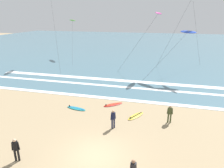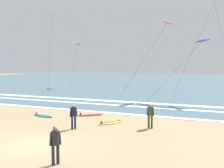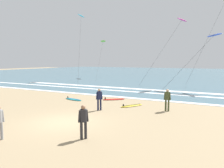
# 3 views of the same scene
# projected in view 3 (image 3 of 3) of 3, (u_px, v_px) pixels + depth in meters

# --- Properties ---
(ground_plane) EXTENTS (160.00, 160.00, 0.00)m
(ground_plane) POSITION_uv_depth(u_px,v_px,m) (63.00, 122.00, 13.20)
(ground_plane) COLOR #9E8763
(ocean_surface) EXTENTS (140.00, 90.00, 0.01)m
(ocean_surface) POSITION_uv_depth(u_px,v_px,m) (195.00, 74.00, 60.85)
(ocean_surface) COLOR #476B7A
(ocean_surface) RESTS_ON ground
(wave_foam_shoreline) EXTENTS (42.43, 0.71, 0.01)m
(wave_foam_shoreline) POSITION_uv_depth(u_px,v_px,m) (127.00, 98.00, 21.83)
(wave_foam_shoreline) COLOR white
(wave_foam_shoreline) RESTS_ON ocean_surface
(wave_foam_mid_break) EXTENTS (59.08, 0.65, 0.01)m
(wave_foam_mid_break) POSITION_uv_depth(u_px,v_px,m) (137.00, 92.00, 25.70)
(wave_foam_mid_break) COLOR white
(wave_foam_mid_break) RESTS_ON ocean_surface
(wave_foam_outer_break) EXTENTS (44.23, 1.08, 0.01)m
(wave_foam_outer_break) POSITION_uv_depth(u_px,v_px,m) (163.00, 91.00, 26.90)
(wave_foam_outer_break) COLOR white
(wave_foam_outer_break) RESTS_ON ocean_surface
(surfer_mid_group) EXTENTS (0.39, 0.45, 1.60)m
(surfer_mid_group) POSITION_uv_depth(u_px,v_px,m) (83.00, 119.00, 10.26)
(surfer_mid_group) COLOR #232328
(surfer_mid_group) RESTS_ON ground
(surfer_background_far) EXTENTS (0.41, 0.44, 1.60)m
(surfer_background_far) POSITION_uv_depth(u_px,v_px,m) (99.00, 97.00, 16.22)
(surfer_background_far) COLOR #141938
(surfer_background_far) RESTS_ON ground
(surfer_left_far) EXTENTS (0.51, 0.32, 1.60)m
(surfer_left_far) POSITION_uv_depth(u_px,v_px,m) (167.00, 98.00, 15.98)
(surfer_left_far) COLOR #384223
(surfer_left_far) RESTS_ON ground
(surfboard_right_spare) EXTENTS (1.54, 2.13, 0.25)m
(surfboard_right_spare) POSITION_uv_depth(u_px,v_px,m) (132.00, 106.00, 17.79)
(surfboard_right_spare) COLOR yellow
(surfboard_right_spare) RESTS_ON ground
(surfboard_left_pile) EXTENTS (2.18, 1.02, 0.25)m
(surfboard_left_pile) POSITION_uv_depth(u_px,v_px,m) (73.00, 99.00, 20.67)
(surfboard_left_pile) COLOR teal
(surfboard_left_pile) RESTS_ON ground
(surfboard_foreground_flat) EXTENTS (1.98, 1.83, 0.25)m
(surfboard_foreground_flat) POSITION_uv_depth(u_px,v_px,m) (114.00, 99.00, 20.70)
(surfboard_foreground_flat) COLOR red
(surfboard_foreground_flat) RESTS_ON ground
(kite_cyan_low_near) EXTENTS (6.60, 10.74, 12.16)m
(kite_cyan_low_near) POSITION_uv_depth(u_px,v_px,m) (81.00, 16.00, 41.49)
(kite_cyan_low_near) COLOR #23A8C6
(kite_cyan_low_near) RESTS_ON ground
(kite_magenta_high_left) EXTENTS (6.56, 3.28, 9.24)m
(kite_magenta_high_left) POSITION_uv_depth(u_px,v_px,m) (182.00, 20.00, 29.62)
(kite_magenta_high_left) COLOR #CC2384
(kite_magenta_high_left) RESTS_ON ground
(kite_lime_far_right) EXTENTS (4.68, 9.62, 7.91)m
(kite_lime_far_right) POSITION_uv_depth(u_px,v_px,m) (103.00, 41.00, 47.05)
(kite_lime_far_right) COLOR #70C628
(kite_lime_far_right) RESTS_ON ground
(kite_blue_distant_high) EXTENTS (6.72, 3.54, 6.84)m
(kite_blue_distant_high) POSITION_uv_depth(u_px,v_px,m) (214.00, 35.00, 26.36)
(kite_blue_distant_high) COLOR blue
(kite_blue_distant_high) RESTS_ON ground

